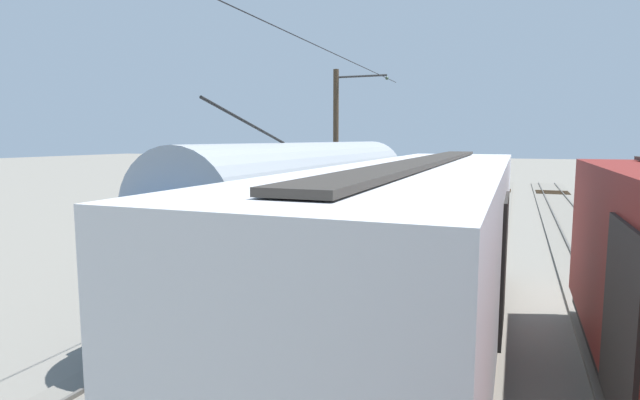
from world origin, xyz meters
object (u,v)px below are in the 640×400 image
object	(u,v)px
boxcar_adjacent	(425,254)
switch_stand	(613,215)
catenary_pole_foreground	(337,145)
vintage_streetcar	(313,206)
spare_tie_stack	(271,238)

from	to	relation	value
boxcar_adjacent	switch_stand	distance (m)	19.27
catenary_pole_foreground	switch_stand	distance (m)	13.96
vintage_streetcar	spare_tie_stack	xyz separation A→B (m)	(3.44, -3.84, -1.99)
switch_stand	spare_tie_stack	xyz separation A→B (m)	(13.98, 9.27, -0.43)
vintage_streetcar	boxcar_adjacent	xyz separation A→B (m)	(-4.43, 5.10, -0.09)
switch_stand	spare_tie_stack	distance (m)	16.78
switch_stand	spare_tie_stack	world-z (taller)	switch_stand
vintage_streetcar	catenary_pole_foreground	distance (m)	10.11
vintage_streetcar	spare_tie_stack	bearing A→B (deg)	-48.16
spare_tie_stack	switch_stand	bearing A→B (deg)	-146.46
boxcar_adjacent	spare_tie_stack	bearing A→B (deg)	-48.67
vintage_streetcar	boxcar_adjacent	bearing A→B (deg)	130.95
boxcar_adjacent	catenary_pole_foreground	world-z (taller)	catenary_pole_foreground
boxcar_adjacent	switch_stand	xyz separation A→B (m)	(-6.11, -18.21, -1.46)
boxcar_adjacent	switch_stand	size ratio (longest dim) A/B	11.46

